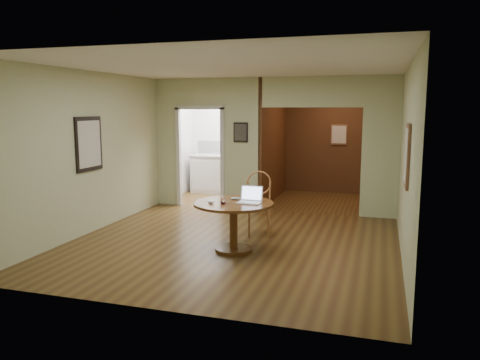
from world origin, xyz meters
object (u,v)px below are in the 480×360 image
(closed_laptop, at_px, (242,199))
(dining_table, at_px, (234,215))
(chair, at_px, (259,200))
(open_laptop, at_px, (250,198))

(closed_laptop, bearing_deg, dining_table, -125.27)
(chair, bearing_deg, open_laptop, -98.39)
(open_laptop, bearing_deg, chair, 99.33)
(chair, bearing_deg, dining_table, -112.36)
(chair, xyz_separation_m, open_laptop, (0.11, -0.93, 0.21))
(dining_table, distance_m, chair, 1.00)
(chair, distance_m, open_laptop, 0.96)
(open_laptop, bearing_deg, dining_table, -161.55)
(closed_laptop, bearing_deg, open_laptop, -52.83)
(dining_table, relative_size, open_laptop, 3.41)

